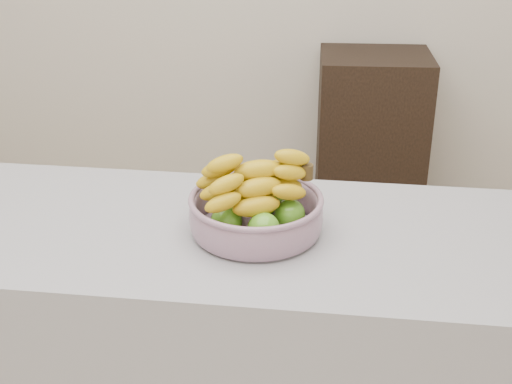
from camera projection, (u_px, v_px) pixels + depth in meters
counter at (172, 377)px, 1.85m from camera, size 2.00×0.60×0.90m
cabinet at (370, 147)px, 3.31m from camera, size 0.51×0.42×0.87m
fruit_bowl at (256, 209)px, 1.61m from camera, size 0.31×0.31×0.18m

